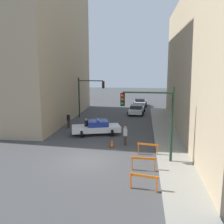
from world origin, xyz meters
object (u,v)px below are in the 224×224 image
Objects in this scene: barrier_mid at (143,161)px; traffic_cone at (112,143)px; traffic_light_near at (155,113)px; parked_car_near at (137,109)px; pedestrian_crossing at (86,126)px; traffic_light_far at (87,92)px; barrier_front at (144,180)px; parked_car_mid at (140,102)px; pedestrian_sidewalk at (125,135)px; barrier_back at (148,147)px; police_car at (96,127)px; pedestrian_corner at (68,120)px.

barrier_mid is 5.23m from traffic_cone.
parked_car_near is (-1.73, 17.57, -2.86)m from traffic_light_near.
pedestrian_crossing is (-4.57, -11.33, 0.19)m from parked_car_near.
traffic_cone is (4.68, -11.54, -3.08)m from traffic_light_far.
barrier_front is (1.04, -21.78, -0.06)m from parked_car_near.
traffic_cone is (-2.66, 7.14, -0.30)m from barrier_front.
parked_car_mid is at bearing 84.81° from traffic_cone.
barrier_mid is at bearing 21.37° from pedestrian_sidewalk.
traffic_light_near is at bearing -73.70° from barrier_back.
barrier_front is (4.66, -10.75, -0.11)m from police_car.
pedestrian_crossing is at bearing 120.61° from pedestrian_corner.
barrier_mid is at bearing -135.32° from pedestrian_crossing.
parked_car_near is at bearing -12.78° from pedestrian_crossing.
traffic_light_far is 1.03× the size of police_car.
parked_car_mid is 2.59× the size of pedestrian_crossing.
traffic_light_near is 7.93× the size of traffic_cone.
barrier_mid is (-0.72, -1.58, -2.91)m from traffic_light_near.
barrier_back is at bearing 44.74° from pedestrian_sidewalk.
pedestrian_corner reaches higher than barrier_mid.
parked_car_near is 11.33m from pedestrian_corner.
traffic_cone is (5.53, -5.85, -0.54)m from pedestrian_corner.
traffic_light_far is at bearing 120.20° from barrier_back.
pedestrian_corner is at bearing 133.39° from traffic_cone.
barrier_mid is (-0.03, 2.62, 0.00)m from barrier_front.
police_car is at bearing 133.61° from barrier_back.
traffic_light_near is 3.39m from barrier_mid.
police_car is (-5.34, 6.55, -2.81)m from traffic_light_near.
parked_car_near is 2.81× the size of barrier_front.
pedestrian_sidewalk is 1.04× the size of barrier_mid.
pedestrian_corner reaches higher than barrier_front.
pedestrian_corner is (-2.58, 2.53, 0.00)m from pedestrian_crossing.
pedestrian_corner reaches higher than parked_car_mid.
traffic_light_far is (-8.03, 14.48, -0.13)m from traffic_light_near.
barrier_back is (0.32, 2.94, 0.00)m from barrier_mid.
barrier_front is at bearing -99.26° from traffic_light_near.
pedestrian_sidewalk reaches higher than barrier_back.
barrier_back is (-0.40, 1.35, -2.91)m from traffic_light_near.
barrier_front is 5.57m from barrier_back.
police_car is at bearing 113.42° from barrier_front.
pedestrian_crossing reaches higher than barrier_back.
traffic_light_near is 1.00× the size of traffic_light_far.
barrier_back is at bearing -80.89° from parked_car_near.
traffic_cone is at bearing 110.47° from barrier_front.
police_car is 7.67× the size of traffic_cone.
barrier_mid is 1.01× the size of barrier_back.
traffic_light_near reaches higher than police_car.
pedestrian_crossing and pedestrian_corner have the same top height.
pedestrian_crossing reaches higher than traffic_cone.
police_car reaches higher than parked_car_mid.
parked_car_mid is 26.27m from barrier_mid.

